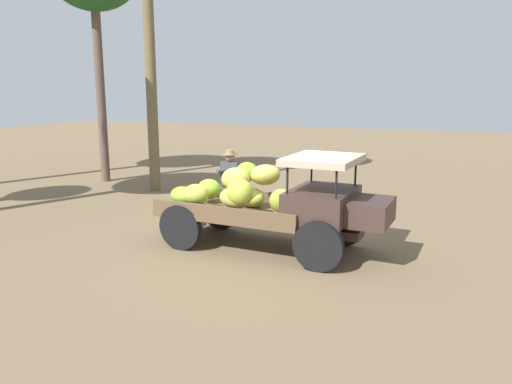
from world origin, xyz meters
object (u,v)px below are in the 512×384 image
(truck, at_px, (276,203))
(loose_banana_bunch, at_px, (256,212))
(wooden_crate, at_px, (181,218))
(farmer, at_px, (230,181))

(truck, distance_m, loose_banana_bunch, 2.45)
(truck, bearing_deg, wooden_crate, 166.57)
(farmer, relative_size, loose_banana_bunch, 3.05)
(farmer, bearing_deg, loose_banana_bunch, 128.73)
(truck, relative_size, wooden_crate, 7.58)
(truck, bearing_deg, farmer, 141.52)
(truck, xyz_separation_m, loose_banana_bunch, (-1.23, 1.98, -0.76))
(truck, distance_m, farmer, 2.25)
(truck, bearing_deg, loose_banana_bunch, 124.72)
(wooden_crate, bearing_deg, farmer, 39.09)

